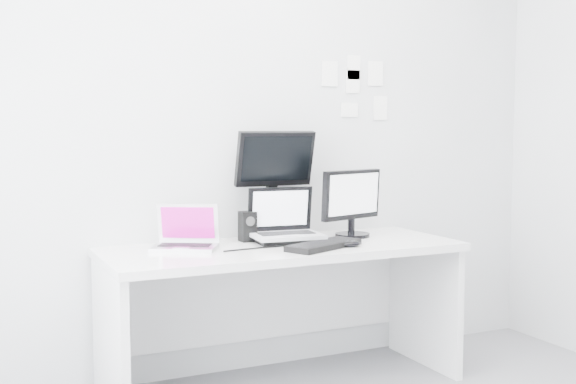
# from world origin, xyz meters

# --- Properties ---
(back_wall) EXTENTS (3.60, 0.00, 3.60)m
(back_wall) POSITION_xyz_m (0.00, 1.60, 1.35)
(back_wall) COLOR #B4B6B9
(back_wall) RESTS_ON ground
(desk) EXTENTS (1.80, 0.70, 0.73)m
(desk) POSITION_xyz_m (0.00, 1.25, 0.36)
(desk) COLOR white
(desk) RESTS_ON ground
(macbook) EXTENTS (0.38, 0.35, 0.23)m
(macbook) POSITION_xyz_m (-0.49, 1.34, 0.84)
(macbook) COLOR #AEAFB3
(macbook) RESTS_ON desk
(speaker) EXTENTS (0.09, 0.09, 0.16)m
(speaker) POSITION_xyz_m (-0.11, 1.45, 0.81)
(speaker) COLOR black
(speaker) RESTS_ON desk
(dell_laptop) EXTENTS (0.37, 0.31, 0.29)m
(dell_laptop) POSITION_xyz_m (0.05, 1.30, 0.88)
(dell_laptop) COLOR #B5B7BD
(dell_laptop) RESTS_ON desk
(rear_monitor) EXTENTS (0.43, 0.16, 0.59)m
(rear_monitor) POSITION_xyz_m (0.06, 1.50, 1.02)
(rear_monitor) COLOR black
(rear_monitor) RESTS_ON desk
(samsung_monitor) EXTENTS (0.45, 0.30, 0.38)m
(samsung_monitor) POSITION_xyz_m (0.46, 1.35, 0.92)
(samsung_monitor) COLOR black
(samsung_monitor) RESTS_ON desk
(keyboard) EXTENTS (0.45, 0.32, 0.03)m
(keyboard) POSITION_xyz_m (0.15, 1.09, 0.74)
(keyboard) COLOR black
(keyboard) RESTS_ON desk
(mouse) EXTENTS (0.11, 0.08, 0.03)m
(mouse) POSITION_xyz_m (0.28, 1.06, 0.75)
(mouse) COLOR black
(mouse) RESTS_ON desk
(wall_note_0) EXTENTS (0.10, 0.00, 0.14)m
(wall_note_0) POSITION_xyz_m (0.45, 1.59, 1.62)
(wall_note_0) COLOR white
(wall_note_0) RESTS_ON back_wall
(wall_note_1) EXTENTS (0.09, 0.00, 0.13)m
(wall_note_1) POSITION_xyz_m (0.60, 1.59, 1.58)
(wall_note_1) COLOR white
(wall_note_1) RESTS_ON back_wall
(wall_note_2) EXTENTS (0.10, 0.00, 0.14)m
(wall_note_2) POSITION_xyz_m (0.75, 1.59, 1.63)
(wall_note_2) COLOR white
(wall_note_2) RESTS_ON back_wall
(wall_note_3) EXTENTS (0.11, 0.00, 0.08)m
(wall_note_3) POSITION_xyz_m (0.58, 1.59, 1.42)
(wall_note_3) COLOR white
(wall_note_3) RESTS_ON back_wall
(wall_note_4) EXTENTS (0.09, 0.00, 0.14)m
(wall_note_4) POSITION_xyz_m (0.79, 1.59, 1.43)
(wall_note_4) COLOR white
(wall_note_4) RESTS_ON back_wall
(wall_note_5) EXTENTS (0.09, 0.00, 0.14)m
(wall_note_5) POSITION_xyz_m (0.61, 1.59, 1.66)
(wall_note_5) COLOR white
(wall_note_5) RESTS_ON back_wall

